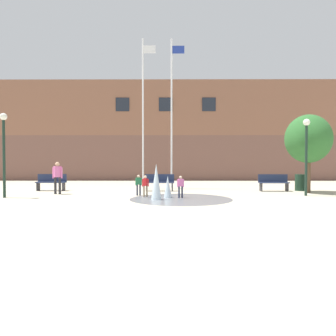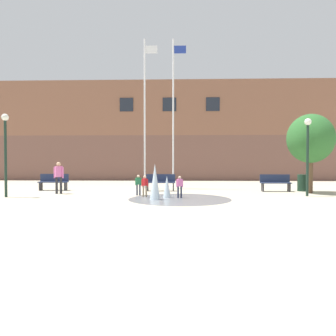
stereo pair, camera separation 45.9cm
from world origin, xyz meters
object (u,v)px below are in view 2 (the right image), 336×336
object	(u,v)px
flagpole_left	(145,110)
street_tree_near_building	(311,139)
child_with_pink_shirt	(145,184)
child_running	(138,183)
park_bench_under_right_flagpole	(275,182)
flagpole_right	(174,110)
lamp_post_left_lane	(5,143)
child_in_fountain	(180,185)
adult_watching	(59,175)
lamp_post_right_lane	(308,145)
park_bench_left_of_flagpoles	(54,182)
park_bench_center	(161,182)
trash_can	(303,183)

from	to	relation	value
flagpole_left	street_tree_near_building	size ratio (longest dim) A/B	2.18
child_with_pink_shirt	child_running	xyz separation A→B (m)	(-0.37, 0.64, 0.00)
park_bench_under_right_flagpole	flagpole_right	world-z (taller)	flagpole_right
lamp_post_left_lane	child_in_fountain	bearing A→B (deg)	-0.53
adult_watching	lamp_post_right_lane	bearing A→B (deg)	138.15
child_running	lamp_post_left_lane	distance (m)	6.31
child_in_fountain	flagpole_right	size ratio (longest dim) A/B	0.11
child_in_fountain	street_tree_near_building	size ratio (longest dim) A/B	0.24
child_with_pink_shirt	child_running	world-z (taller)	same
child_with_pink_shirt	lamp_post_left_lane	distance (m)	6.61
lamp_post_left_lane	flagpole_left	bearing A→B (deg)	38.87
child_with_pink_shirt	street_tree_near_building	world-z (taller)	street_tree_near_building
lamp_post_left_lane	child_running	bearing A→B (deg)	8.71
park_bench_left_of_flagpoles	park_bench_center	bearing A→B (deg)	-1.04
child_running	lamp_post_left_lane	xyz separation A→B (m)	(-5.95, -0.91, 1.91)
park_bench_center	adult_watching	world-z (taller)	adult_watching
park_bench_left_of_flagpoles	lamp_post_left_lane	distance (m)	3.98
park_bench_left_of_flagpoles	lamp_post_left_lane	size ratio (longest dim) A/B	0.42
street_tree_near_building	park_bench_center	bearing A→B (deg)	173.56
child_running	flagpole_left	distance (m)	5.59
child_with_pink_shirt	flagpole_right	xyz separation A→B (m)	(1.24, 4.47, 4.07)
park_bench_center	flagpole_right	xyz separation A→B (m)	(0.69, 1.53, 4.17)
flagpole_left	lamp_post_right_lane	bearing A→B (deg)	-25.82
flagpole_left	lamp_post_left_lane	bearing A→B (deg)	-141.13
lamp_post_right_lane	trash_can	distance (m)	3.24
park_bench_left_of_flagpoles	child_in_fountain	distance (m)	7.78
park_bench_left_of_flagpoles	flagpole_left	size ratio (longest dim) A/B	0.18
lamp_post_right_lane	trash_can	size ratio (longest dim) A/B	4.03
child_running	flagpole_right	xyz separation A→B (m)	(1.62, 3.83, 4.07)
flagpole_right	lamp_post_right_lane	distance (m)	7.74
child_with_pink_shirt	flagpole_left	distance (m)	6.06
child_in_fountain	trash_can	xyz separation A→B (m)	(6.69, 3.43, -0.13)
child_running	flagpole_left	size ratio (longest dim) A/B	0.11
child_in_fountain	trash_can	distance (m)	7.52
child_in_fountain	lamp_post_right_lane	bearing A→B (deg)	167.85
trash_can	lamp_post_left_lane	bearing A→B (deg)	-167.07
park_bench_under_right_flagpole	trash_can	size ratio (longest dim) A/B	1.78
park_bench_left_of_flagpoles	street_tree_near_building	distance (m)	13.91
trash_can	street_tree_near_building	distance (m)	2.53
child_in_fountain	park_bench_center	bearing A→B (deg)	-93.55
child_with_pink_shirt	adult_watching	world-z (taller)	adult_watching
park_bench_under_right_flagpole	street_tree_near_building	size ratio (longest dim) A/B	0.40
park_bench_under_right_flagpole	flagpole_right	distance (m)	7.09
adult_watching	child_running	world-z (taller)	adult_watching
park_bench_center	flagpole_right	distance (m)	4.49
park_bench_center	flagpole_left	distance (m)	4.56
adult_watching	trash_can	size ratio (longest dim) A/B	1.77
child_with_pink_shirt	flagpole_right	distance (m)	6.17
trash_can	street_tree_near_building	xyz separation A→B (m)	(-0.01, -1.01, 2.32)
park_bench_left_of_flagpoles	child_in_fountain	size ratio (longest dim) A/B	1.62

